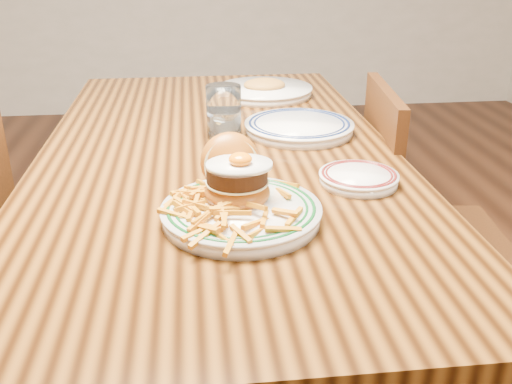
{
  "coord_description": "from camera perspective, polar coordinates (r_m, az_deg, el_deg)",
  "views": [
    {
      "loc": [
        -0.06,
        -1.3,
        1.22
      ],
      "look_at": [
        0.05,
        -0.39,
        0.81
      ],
      "focal_mm": 40.0,
      "sensor_mm": 36.0,
      "label": 1
    }
  ],
  "objects": [
    {
      "name": "far_plate",
      "position": [
        1.86,
        0.84,
        10.16
      ],
      "size": [
        0.31,
        0.31,
        0.06
      ],
      "rotation": [
        0.0,
        0.0,
        0.39
      ],
      "color": "silver",
      "rests_on": "table"
    },
    {
      "name": "table",
      "position": [
        1.42,
        -3.7,
        1.0
      ],
      "size": [
        0.85,
        1.6,
        0.75
      ],
      "color": "black",
      "rests_on": "floor"
    },
    {
      "name": "side_plate",
      "position": [
        1.19,
        10.23,
        1.47
      ],
      "size": [
        0.16,
        0.16,
        0.03
      ],
      "rotation": [
        0.0,
        0.0,
        -0.11
      ],
      "color": "silver",
      "rests_on": "table"
    },
    {
      "name": "rear_plate",
      "position": [
        1.5,
        4.33,
        6.55
      ],
      "size": [
        0.28,
        0.28,
        0.03
      ],
      "rotation": [
        0.0,
        0.0,
        0.39
      ],
      "color": "silver",
      "rests_on": "table"
    },
    {
      "name": "chair_right",
      "position": [
        1.7,
        15.46,
        -3.26
      ],
      "size": [
        0.44,
        0.44,
        0.86
      ],
      "rotation": [
        0.0,
        0.0,
        3.02
      ],
      "color": "#3E200D",
      "rests_on": "floor"
    },
    {
      "name": "main_plate",
      "position": [
        1.03,
        -1.69,
        -0.58
      ],
      "size": [
        0.29,
        0.3,
        0.14
      ],
      "rotation": [
        0.0,
        0.0,
        0.11
      ],
      "color": "silver",
      "rests_on": "table"
    },
    {
      "name": "water_glass",
      "position": [
        1.45,
        -3.24,
        7.74
      ],
      "size": [
        0.09,
        0.09,
        0.13
      ],
      "color": "white",
      "rests_on": "table"
    }
  ]
}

